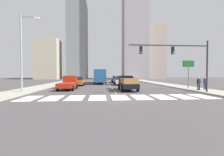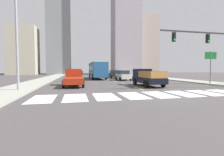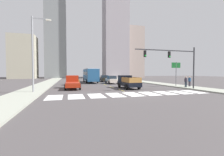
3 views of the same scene
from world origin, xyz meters
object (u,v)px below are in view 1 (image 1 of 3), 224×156
object	(u,v)px
pickup_dark	(69,83)
pedestrian_walking	(205,82)
sedan_near_right	(119,81)
sedan_far	(116,79)
direction_sign_green	(188,68)
city_bus	(100,75)
pedestrian_waiting	(199,83)
traffic_signal_gantry	(183,56)
sedan_near_left	(79,81)
pickup_stakebed	(127,83)
streetlight_left	(23,50)

from	to	relation	value
pickup_dark	pedestrian_walking	world-z (taller)	pickup_dark
sedan_near_right	pedestrian_walking	distance (m)	15.14
sedan_far	direction_sign_green	distance (m)	19.23
direction_sign_green	sedan_near_right	bearing A→B (deg)	131.45
city_bus	pedestrian_waiting	bearing A→B (deg)	-53.34
sedan_far	sedan_near_right	xyz separation A→B (m)	(-0.02, -7.26, 0.00)
pickup_dark	sedan_far	bearing A→B (deg)	61.24
sedan_near_right	traffic_signal_gantry	bearing A→B (deg)	-67.21
sedan_near_left	sedan_near_right	xyz separation A→B (m)	(7.85, 1.28, 0.00)
pickup_stakebed	streetlight_left	distance (m)	13.44
pickup_stakebed	direction_sign_green	bearing A→B (deg)	-1.47
sedan_near_right	pedestrian_waiting	distance (m)	14.89
pickup_stakebed	pedestrian_waiting	world-z (taller)	pickup_stakebed
streetlight_left	pedestrian_walking	world-z (taller)	streetlight_left
pickup_dark	streetlight_left	distance (m)	7.09
pickup_dark	direction_sign_green	size ratio (longest dim) A/B	1.24
pedestrian_waiting	pedestrian_walking	world-z (taller)	same
traffic_signal_gantry	pedestrian_walking	world-z (taller)	traffic_signal_gantry
traffic_signal_gantry	pedestrian_walking	size ratio (longest dim) A/B	5.59
city_bus	pickup_stakebed	bearing A→B (deg)	-75.10
city_bus	sedan_far	size ratio (longest dim) A/B	2.45
pickup_stakebed	traffic_signal_gantry	world-z (taller)	traffic_signal_gantry
pickup_stakebed	pedestrian_walking	world-z (taller)	pickup_stakebed
direction_sign_green	pickup_stakebed	bearing A→B (deg)	-179.62
pickup_dark	sedan_near_left	size ratio (longest dim) A/B	1.18
sedan_far	direction_sign_green	size ratio (longest dim) A/B	1.05
city_bus	sedan_near_left	bearing A→B (deg)	-120.12
city_bus	sedan_near_left	xyz separation A→B (m)	(-3.98, -6.59, -1.09)
pickup_dark	traffic_signal_gantry	xyz separation A→B (m)	(13.81, -5.64, 3.29)
pickup_stakebed	sedan_near_right	xyz separation A→B (m)	(0.12, 9.84, -0.08)
pickup_stakebed	sedan_near_right	size ratio (longest dim) A/B	1.18
pickup_dark	sedan_far	size ratio (longest dim) A/B	1.18
pickup_stakebed	direction_sign_green	distance (m)	9.01
pickup_stakebed	sedan_far	world-z (taller)	pickup_stakebed
sedan_far	direction_sign_green	world-z (taller)	direction_sign_green
sedan_near_right	sedan_far	bearing A→B (deg)	91.14
sedan_near_right	direction_sign_green	bearing A→B (deg)	-47.22
streetlight_left	city_bus	bearing A→B (deg)	62.89
pickup_stakebed	sedan_near_right	distance (m)	9.84
pedestrian_waiting	pedestrian_walking	distance (m)	1.69
traffic_signal_gantry	pedestrian_walking	xyz separation A→B (m)	(4.63, 2.62, -3.09)
sedan_far	traffic_signal_gantry	world-z (taller)	traffic_signal_gantry
pickup_dark	sedan_near_right	world-z (taller)	pickup_dark
sedan_near_left	pickup_dark	bearing A→B (deg)	-94.99
direction_sign_green	pedestrian_waiting	world-z (taller)	direction_sign_green
sedan_far	streetlight_left	distance (m)	23.52
pickup_dark	pedestrian_walking	distance (m)	18.68
direction_sign_green	pedestrian_walking	bearing A→B (deg)	-45.83
sedan_far	pedestrian_walking	xyz separation A→B (m)	(10.07, -18.54, 0.26)
city_bus	direction_sign_green	distance (m)	19.64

